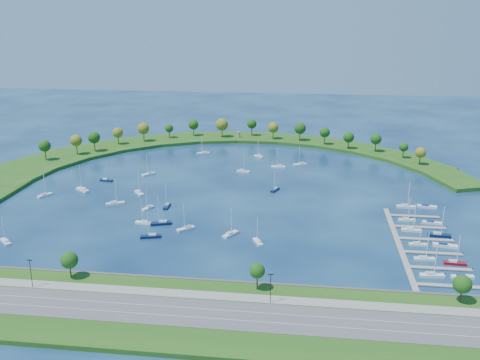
# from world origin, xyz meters

# --- Properties ---
(ground) EXTENTS (700.00, 700.00, 0.00)m
(ground) POSITION_xyz_m (0.00, 0.00, 0.00)
(ground) COLOR #071940
(ground) RESTS_ON ground
(south_shoreline) EXTENTS (420.00, 43.10, 11.60)m
(south_shoreline) POSITION_xyz_m (0.03, -122.88, 1.00)
(south_shoreline) COLOR #235015
(south_shoreline) RESTS_ON ground
(breakwater) EXTENTS (286.74, 247.64, 2.00)m
(breakwater) POSITION_xyz_m (-46.33, 48.72, 0.99)
(breakwater) COLOR #235015
(breakwater) RESTS_ON ground
(breakwater_trees) EXTENTS (234.04, 90.66, 13.77)m
(breakwater_trees) POSITION_xyz_m (-17.36, 89.45, 10.60)
(breakwater_trees) COLOR #382314
(breakwater_trees) RESTS_ON breakwater
(harbor_tower) EXTENTS (2.60, 2.60, 4.11)m
(harbor_tower) POSITION_xyz_m (-9.89, 113.83, 4.11)
(harbor_tower) COLOR gray
(harbor_tower) RESTS_ON breakwater
(dock_system) EXTENTS (24.28, 82.00, 1.60)m
(dock_system) POSITION_xyz_m (85.30, -61.00, 0.35)
(dock_system) COLOR gray
(dock_system) RESTS_ON ground
(moored_boat_0) EXTENTS (2.28, 7.69, 11.25)m
(moored_boat_0) POSITION_xyz_m (-25.94, -30.17, 0.89)
(moored_boat_0) COLOR #09173D
(moored_boat_0) RESTS_ON ground
(moored_boat_1) EXTENTS (7.57, 7.10, 11.94)m
(moored_boat_1) POSITION_xyz_m (-10.66, -56.26, 0.90)
(moored_boat_1) COLOR white
(moored_boat_1) RESTS_ON ground
(moored_boat_2) EXTENTS (6.90, 5.56, 10.30)m
(moored_boat_2) POSITION_xyz_m (9.19, 68.45, 0.86)
(moored_boat_2) COLOR white
(moored_boat_2) RESTS_ON ground
(moored_boat_3) EXTENTS (8.81, 4.54, 12.47)m
(moored_boat_3) POSITION_xyz_m (-23.40, -66.32, 0.92)
(moored_boat_3) COLOR #09173D
(moored_boat_3) RESTS_ON ground
(moored_boat_4) EXTENTS (7.51, 3.38, 10.66)m
(moored_boat_4) POSITION_xyz_m (-69.87, 6.16, 0.87)
(moored_boat_4) COLOR #09173D
(moored_boat_4) RESTS_ON ground
(moored_boat_5) EXTENTS (5.01, 7.60, 10.90)m
(moored_boat_5) POSITION_xyz_m (21.38, -66.15, 0.88)
(moored_boat_5) COLOR white
(moored_boat_5) RESTS_ON ground
(moored_boat_6) EXTENTS (9.01, 7.50, 13.58)m
(moored_boat_6) POSITION_xyz_m (-76.05, -11.76, 0.96)
(moored_boat_6) COLOR white
(moored_boat_6) RESTS_ON ground
(moored_boat_7) EXTENTS (6.33, 8.23, 12.14)m
(moored_boat_7) POSITION_xyz_m (9.22, -59.82, 0.91)
(moored_boat_7) COLOR white
(moored_boat_7) RESTS_ON ground
(moored_boat_8) EXTENTS (6.94, 8.05, 12.27)m
(moored_boat_8) POSITION_xyz_m (-45.13, -12.78, 0.91)
(moored_boat_8) COLOR white
(moored_boat_8) RESTS_ON ground
(moored_boat_9) EXTENTS (7.31, 6.93, 11.58)m
(moored_boat_9) POSITION_xyz_m (-80.53, -78.91, 0.89)
(moored_boat_9) COLOR white
(moored_boat_9) RESTS_ON ground
(moored_boat_10) EXTENTS (8.95, 6.27, 12.95)m
(moored_boat_10) POSITION_xyz_m (-51.91, -29.64, 0.93)
(moored_boat_10) COLOR white
(moored_boat_10) RESTS_ON ground
(moored_boat_11) EXTENTS (4.56, 7.57, 10.77)m
(moored_boat_11) POSITION_xyz_m (23.98, 1.42, 0.87)
(moored_boat_11) COLOR #09173D
(moored_boat_11) RESTS_ON ground
(moored_boat_12) EXTENTS (7.30, 7.59, 12.10)m
(moored_boat_12) POSITION_xyz_m (-49.86, 20.38, 0.91)
(moored_boat_12) COLOR white
(moored_boat_12) RESTS_ON ground
(moored_boat_13) EXTENTS (7.83, 3.22, 11.18)m
(moored_boat_13) POSITION_xyz_m (3.36, 32.80, 0.88)
(moored_boat_13) COLOR white
(moored_boat_13) RESTS_ON ground
(moored_boat_14) EXTENTS (8.40, 5.48, 12.04)m
(moored_boat_14) POSITION_xyz_m (36.04, 51.92, 0.91)
(moored_boat_14) COLOR white
(moored_boat_14) RESTS_ON ground
(moored_boat_15) EXTENTS (5.80, 7.78, 11.40)m
(moored_boat_15) POSITION_xyz_m (-91.85, -22.27, 0.89)
(moored_boat_15) COLOR white
(moored_boat_15) RESTS_ON ground
(moored_boat_16) EXTENTS (8.47, 2.53, 12.37)m
(moored_boat_16) POSITION_xyz_m (23.16, 44.95, 0.92)
(moored_boat_16) COLOR white
(moored_boat_16) RESTS_ON ground
(moored_boat_17) EXTENTS (9.62, 5.38, 13.63)m
(moored_boat_17) POSITION_xyz_m (-22.90, -51.86, 0.96)
(moored_boat_17) COLOR #09173D
(moored_boat_17) RESTS_ON ground
(moored_boat_18) EXTENTS (7.91, 3.03, 11.34)m
(moored_boat_18) POSITION_xyz_m (-30.67, -51.97, 0.89)
(moored_boat_18) COLOR white
(moored_boat_18) RESTS_ON ground
(moored_boat_19) EXTENTS (4.73, 7.24, 10.38)m
(moored_boat_19) POSITION_xyz_m (-34.37, -33.60, 0.86)
(moored_boat_19) COLOR white
(moored_boat_19) RESTS_ON ground
(moored_boat_20) EXTENTS (8.61, 5.17, 12.25)m
(moored_boat_20) POSITION_xyz_m (-27.85, 71.28, 0.91)
(moored_boat_20) COLOR white
(moored_boat_20) RESTS_ON ground
(docked_boat_0) EXTENTS (8.69, 3.18, 12.49)m
(docked_boat_0) POSITION_xyz_m (85.51, -87.27, 0.92)
(docked_boat_0) COLOR white
(docked_boat_0) RESTS_ON ground
(docked_boat_1) EXTENTS (8.10, 3.23, 1.61)m
(docked_boat_1) POSITION_xyz_m (95.99, -86.96, 0.59)
(docked_boat_1) COLOR white
(docked_boat_1) RESTS_ON ground
(docked_boat_2) EXTENTS (7.88, 2.75, 11.37)m
(docked_boat_2) POSITION_xyz_m (85.53, -73.67, 0.89)
(docked_boat_2) COLOR white
(docked_boat_2) RESTS_ON ground
(docked_boat_3) EXTENTS (8.26, 2.79, 11.96)m
(docked_boat_3) POSITION_xyz_m (96.02, -76.01, 0.90)
(docked_boat_3) COLOR maroon
(docked_boat_3) RESTS_ON ground
(docked_boat_4) EXTENTS (7.21, 2.23, 10.51)m
(docked_boat_4) POSITION_xyz_m (85.54, -60.30, 0.87)
(docked_boat_4) COLOR white
(docked_boat_4) RESTS_ON ground
(docked_boat_5) EXTENTS (9.76, 4.18, 1.93)m
(docked_boat_5) POSITION_xyz_m (95.96, -60.39, 0.71)
(docked_boat_5) COLOR white
(docked_boat_5) RESTS_ON ground
(docked_boat_6) EXTENTS (8.62, 2.81, 12.50)m
(docked_boat_6) POSITION_xyz_m (85.51, -45.66, 0.92)
(docked_boat_6) COLOR white
(docked_boat_6) RESTS_ON ground
(docked_boat_7) EXTENTS (9.25, 3.17, 13.38)m
(docked_boat_7) POSITION_xyz_m (96.00, -49.97, 0.95)
(docked_boat_7) COLOR #09173D
(docked_boat_7) RESTS_ON ground
(docked_boat_8) EXTENTS (7.55, 2.50, 10.95)m
(docked_boat_8) POSITION_xyz_m (85.53, -33.69, 0.88)
(docked_boat_8) COLOR white
(docked_boat_8) RESTS_ON ground
(docked_boat_9) EXTENTS (8.47, 3.40, 1.68)m
(docked_boat_9) POSITION_xyz_m (95.98, -35.72, 0.62)
(docked_boat_9) COLOR white
(docked_boat_9) RESTS_ON ground
(docked_boat_10) EXTENTS (8.85, 2.50, 13.00)m
(docked_boat_10) POSITION_xyz_m (87.91, -16.37, 0.94)
(docked_boat_10) COLOR white
(docked_boat_10) RESTS_ON ground
(docked_boat_11) EXTENTS (9.24, 3.62, 1.84)m
(docked_boat_11) POSITION_xyz_m (97.87, -14.87, 0.67)
(docked_boat_11) COLOR white
(docked_boat_11) RESTS_ON ground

